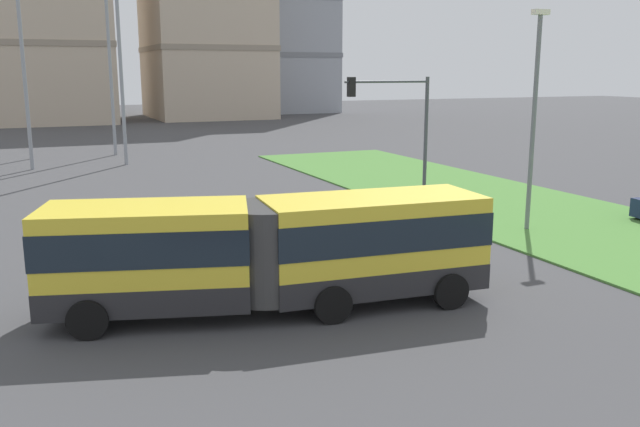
# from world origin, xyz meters

# --- Properties ---
(articulated_bus) EXTENTS (12.04, 4.62, 3.00)m
(articulated_bus) POSITION_xyz_m (-1.60, 13.16, 1.65)
(articulated_bus) COLOR yellow
(articulated_bus) RESTS_ON ground
(traffic_light_far_right) EXTENTS (4.04, 0.28, 6.12)m
(traffic_light_far_right) POSITION_xyz_m (7.40, 22.00, 4.21)
(traffic_light_far_right) COLOR #474C51
(traffic_light_far_right) RESTS_ON ground
(streetlight_median) EXTENTS (0.70, 0.28, 8.66)m
(streetlight_median) POSITION_xyz_m (11.00, 17.81, 4.77)
(streetlight_median) COLOR slate
(streetlight_median) RESTS_ON ground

